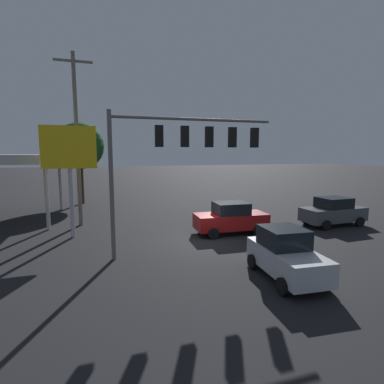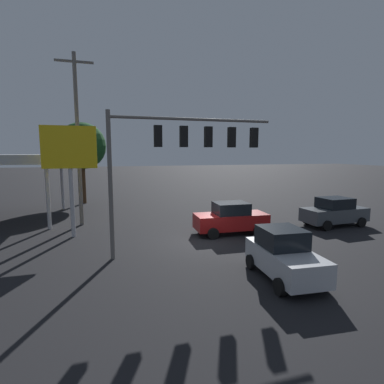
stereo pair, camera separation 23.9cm
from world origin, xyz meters
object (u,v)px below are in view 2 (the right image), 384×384
sedan_waiting (231,218)px  sedan_far (334,212)px  hatchback_crossing (284,255)px  price_sign (70,153)px  street_tree (82,146)px  utility_pole (78,137)px  traffic_signal_assembly (183,146)px

sedan_waiting → sedan_far: size_ratio=1.00×
hatchback_crossing → price_sign: bearing=-131.7°
price_sign → street_tree: size_ratio=0.82×
price_sign → hatchback_crossing: price_sign is taller
street_tree → sedan_far: bearing=138.8°
sedan_waiting → street_tree: 17.76m
utility_pole → hatchback_crossing: utility_pole is taller
traffic_signal_assembly → sedan_far: 12.24m
sedan_waiting → street_tree: (9.22, -14.45, 4.64)m
traffic_signal_assembly → sedan_waiting: traffic_signal_assembly is taller
street_tree → utility_pole: bearing=91.8°
sedan_far → street_tree: (16.77, -14.65, 4.64)m
traffic_signal_assembly → street_tree: (5.54, -16.96, 0.35)m
traffic_signal_assembly → sedan_waiting: (-3.69, -2.50, -4.29)m
traffic_signal_assembly → utility_pole: 9.21m
utility_pole → sedan_waiting: 11.42m
sedan_far → sedan_waiting: bearing=-3.8°
utility_pole → sedan_far: bearing=162.3°
utility_pole → price_sign: size_ratio=1.76×
price_sign → hatchback_crossing: bearing=134.2°
sedan_waiting → traffic_signal_assembly: bearing=37.0°
sedan_waiting → street_tree: bearing=-54.6°
price_sign → street_tree: bearing=-89.9°
traffic_signal_assembly → sedan_far: (-11.23, -2.30, -4.29)m
traffic_signal_assembly → sedan_far: traffic_signal_assembly is taller
sedan_waiting → hatchback_crossing: (0.73, 6.72, -0.00)m
utility_pole → sedan_waiting: utility_pole is taller
utility_pole → price_sign: (0.28, 3.04, -1.08)m
hatchback_crossing → sedan_far: 10.53m
traffic_signal_assembly → sedan_far: size_ratio=1.81×
traffic_signal_assembly → price_sign: size_ratio=1.25×
traffic_signal_assembly → sedan_waiting: 6.19m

